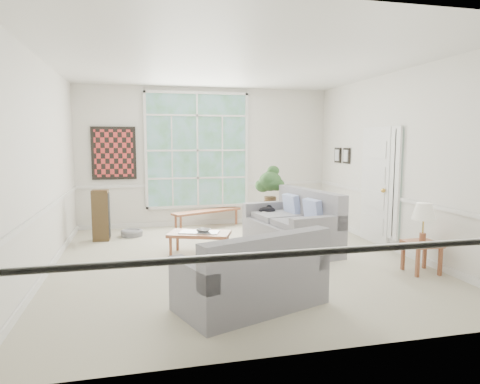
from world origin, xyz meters
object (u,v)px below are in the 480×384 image
at_px(end_table, 270,220).
at_px(side_table, 421,257).
at_px(loveseat_right, 290,220).
at_px(coffee_table, 200,243).
at_px(loveseat_front, 251,268).

distance_m(end_table, side_table, 3.23).
bearing_deg(end_table, loveseat_right, -91.37).
height_order(loveseat_right, side_table, loveseat_right).
xyz_separation_m(coffee_table, end_table, (1.60, 1.25, 0.09)).
height_order(loveseat_right, end_table, loveseat_right).
bearing_deg(loveseat_front, side_table, -6.95).
distance_m(loveseat_front, end_table, 3.85).
distance_m(loveseat_right, loveseat_front, 2.68).
distance_m(loveseat_right, coffee_table, 1.60).
bearing_deg(end_table, side_table, -65.98).
bearing_deg(side_table, end_table, 114.02).
bearing_deg(coffee_table, end_table, 58.58).
relative_size(end_table, side_table, 1.22).
bearing_deg(side_table, loveseat_right, 128.67).
bearing_deg(loveseat_right, loveseat_front, -129.61).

